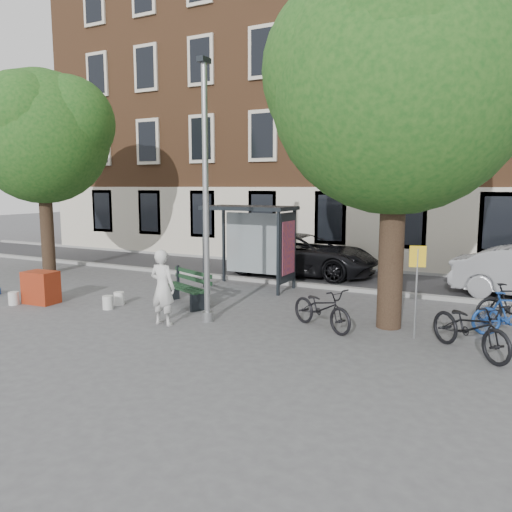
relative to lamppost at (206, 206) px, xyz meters
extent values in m
plane|color=#4C4C4F|center=(0.00, 0.00, -2.78)|extent=(90.00, 90.00, 0.00)
cube|color=#28282B|center=(0.00, 7.00, -2.78)|extent=(40.00, 4.00, 0.01)
cube|color=gray|center=(0.00, 5.00, -2.72)|extent=(40.00, 0.25, 0.12)
cube|color=gray|center=(0.00, 9.00, -2.72)|extent=(40.00, 0.25, 0.12)
cube|color=brown|center=(0.00, 13.00, 4.22)|extent=(30.00, 8.00, 14.00)
cylinder|color=#9EA0A3|center=(0.00, 0.00, 0.22)|extent=(0.14, 0.14, 6.00)
cylinder|color=#9EA0A3|center=(0.00, 0.00, -2.66)|extent=(0.28, 0.28, 0.24)
cube|color=#1E2328|center=(0.00, 0.00, 3.27)|extent=(0.18, 0.35, 0.12)
cylinder|color=black|center=(4.00, 1.50, -1.08)|extent=(0.56, 0.56, 3.40)
sphere|color=#164815|center=(4.00, 1.50, 2.62)|extent=(5.60, 5.60, 5.60)
sphere|color=#164815|center=(4.90, 1.90, 3.12)|extent=(3.92, 3.92, 3.92)
sphere|color=#164815|center=(3.20, 1.20, 2.92)|extent=(4.20, 4.20, 4.20)
sphere|color=#164815|center=(4.20, 0.60, 3.22)|extent=(3.64, 3.64, 3.64)
cylinder|color=black|center=(-9.00, 3.00, -1.18)|extent=(0.48, 0.48, 3.20)
sphere|color=#164815|center=(-9.00, 3.00, 2.22)|extent=(4.80, 4.80, 4.80)
sphere|color=#164815|center=(-8.10, 3.40, 2.72)|extent=(3.36, 3.36, 3.36)
sphere|color=#164815|center=(-9.80, 2.70, 2.52)|extent=(3.60, 3.60, 3.60)
sphere|color=#164815|center=(-8.80, 2.10, 2.82)|extent=(3.12, 3.12, 3.12)
cube|color=#1E2328|center=(-2.30, 3.40, -1.53)|extent=(0.08, 0.08, 2.50)
cube|color=#1E2328|center=(0.30, 3.40, -1.53)|extent=(0.08, 0.08, 2.50)
cube|color=#1E2328|center=(-2.30, 4.60, -1.53)|extent=(0.08, 0.08, 2.50)
cube|color=#1E2328|center=(0.30, 4.60, -1.53)|extent=(0.08, 0.08, 2.50)
cube|color=#1E2328|center=(-1.00, 4.00, -0.22)|extent=(2.85, 1.45, 0.12)
cube|color=#8C999E|center=(-1.00, 4.60, -1.41)|extent=(2.34, 0.04, 2.00)
cube|color=#1E2328|center=(0.30, 4.00, -1.41)|extent=(0.12, 1.14, 2.12)
cube|color=#D84C19|center=(0.37, 4.00, -1.41)|extent=(0.02, 0.90, 1.62)
imported|color=silver|center=(-0.77, -0.71, -1.89)|extent=(0.65, 0.43, 1.79)
cube|color=#1E2328|center=(-2.18, 1.41, -2.55)|extent=(0.30, 0.56, 0.47)
cube|color=#1E2328|center=(-0.75, 0.80, -2.55)|extent=(0.30, 0.56, 0.47)
cube|color=#16301C|center=(-1.54, 0.94, -2.30)|extent=(1.71, 0.83, 0.04)
cube|color=#16301C|center=(-1.47, 1.11, -2.30)|extent=(1.71, 0.83, 0.04)
cube|color=#16301C|center=(-1.39, 1.28, -2.30)|extent=(1.71, 0.83, 0.04)
cube|color=#16301C|center=(-1.35, 1.38, -2.09)|extent=(1.69, 0.76, 0.10)
cube|color=#16301C|center=(-1.35, 1.38, -1.90)|extent=(1.69, 0.76, 0.10)
imported|color=black|center=(2.67, 0.66, -2.30)|extent=(1.95, 1.44, 0.98)
imported|color=navy|center=(6.50, 2.02, -2.29)|extent=(1.69, 0.98, 0.98)
imported|color=black|center=(5.81, 0.35, -2.25)|extent=(1.98, 1.90, 1.07)
imported|color=black|center=(6.50, 3.10, -2.29)|extent=(1.67, 1.12, 0.98)
imported|color=black|center=(-0.37, 7.03, -2.03)|extent=(5.45, 2.56, 1.51)
cube|color=maroon|center=(-5.14, -0.54, -2.33)|extent=(0.93, 0.65, 0.90)
cylinder|color=silver|center=(-5.66, -1.02, -2.60)|extent=(0.35, 0.35, 0.36)
cylinder|color=silver|center=(-3.00, -0.20, -2.60)|extent=(0.29, 0.29, 0.36)
cylinder|color=silver|center=(-3.07, 0.30, -2.60)|extent=(0.34, 0.34, 0.36)
cylinder|color=#9EA0A3|center=(4.68, 0.89, -1.81)|extent=(0.04, 0.04, 1.94)
cube|color=gold|center=(4.68, 0.89, -1.01)|extent=(0.33, 0.16, 0.45)
camera|label=1|loc=(6.43, -9.86, 0.46)|focal=35.00mm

